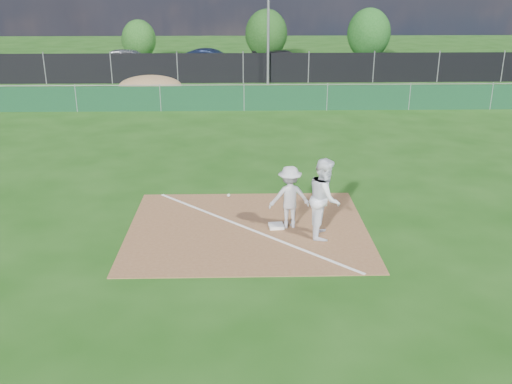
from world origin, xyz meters
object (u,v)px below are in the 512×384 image
(light_pole, at_px, (268,15))
(tree_right, at_px, (369,33))
(car_mid, at_px, (210,60))
(tree_mid, at_px, (266,34))
(runner, at_px, (325,198))
(play_at_first, at_px, (289,197))
(tree_left, at_px, (139,40))
(first_base, at_px, (276,226))
(car_right, at_px, (286,60))
(car_left, at_px, (130,59))

(light_pole, distance_m, tree_right, 13.79)
(car_mid, bearing_deg, tree_mid, -21.19)
(light_pole, height_order, runner, light_pole)
(runner, relative_size, tree_mid, 0.51)
(car_mid, bearing_deg, play_at_first, -160.61)
(runner, distance_m, tree_left, 34.53)
(light_pole, bearing_deg, play_at_first, -91.19)
(first_base, xyz_separation_m, car_mid, (-2.95, 26.59, 0.71))
(tree_left, height_order, tree_right, tree_right)
(car_right, bearing_deg, play_at_first, 166.50)
(tree_mid, bearing_deg, car_right, -78.42)
(car_left, bearing_deg, light_pole, -114.71)
(play_at_first, bearing_deg, tree_left, 105.62)
(first_base, distance_m, runner, 1.54)
(car_mid, bearing_deg, car_right, -71.05)
(play_at_first, relative_size, tree_mid, 0.55)
(first_base, xyz_separation_m, play_at_first, (0.33, 0.05, 0.76))
(first_base, xyz_separation_m, tree_mid, (1.15, 32.78, 1.94))
(light_pole, height_order, car_right, light_pole)
(runner, bearing_deg, car_right, 5.29)
(first_base, distance_m, car_left, 28.70)
(tree_left, bearing_deg, car_mid, -45.88)
(car_right, relative_size, tree_mid, 1.19)
(tree_left, distance_m, tree_right, 17.91)
(first_base, bearing_deg, car_mid, 96.33)
(play_at_first, height_order, car_right, play_at_first)
(car_mid, bearing_deg, car_left, 94.49)
(tree_mid, bearing_deg, light_pole, -91.92)
(light_pole, height_order, car_mid, light_pole)
(play_at_first, height_order, car_left, play_at_first)
(car_left, xyz_separation_m, tree_right, (17.73, 5.06, 1.27))
(car_mid, bearing_deg, tree_left, 56.47)
(first_base, relative_size, runner, 0.18)
(first_base, height_order, car_right, car_right)
(play_at_first, distance_m, car_left, 28.74)
(first_base, bearing_deg, car_left, 107.43)
(first_base, bearing_deg, play_at_first, 8.86)
(light_pole, distance_m, tree_mid, 11.31)
(car_left, bearing_deg, runner, -154.03)
(car_right, relative_size, tree_left, 1.48)
(play_at_first, bearing_deg, tree_mid, 88.56)
(car_mid, bearing_deg, light_pole, -130.66)
(tree_left, xyz_separation_m, tree_mid, (9.92, 0.18, 0.39))
(car_right, height_order, tree_mid, tree_mid)
(runner, xyz_separation_m, tree_right, (8.00, 32.91, 1.05))
(play_at_first, bearing_deg, light_pole, 88.81)
(light_pole, height_order, tree_right, light_pole)
(car_right, relative_size, tree_right, 1.17)
(tree_mid, relative_size, tree_right, 0.98)
(runner, relative_size, car_mid, 0.43)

